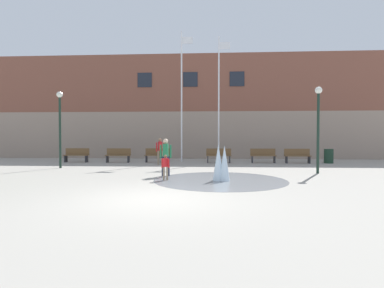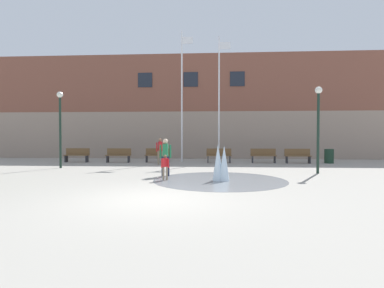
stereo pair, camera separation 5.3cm
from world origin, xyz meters
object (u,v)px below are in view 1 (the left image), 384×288
child_in_fountain (165,165)px  trash_can (329,156)px  flagpole_right (219,96)px  park_bench_left_of_flagpoles (118,155)px  park_bench_near_trashcan (297,156)px  park_bench_center (219,155)px  park_bench_under_right_flagpole (263,155)px  adult_near_bench (166,154)px  park_bench_under_left_flagpole (157,155)px  park_bench_far_left (77,155)px  flagpole_left (182,93)px  lamp_post_left_lane (60,119)px  lamp_post_right_lane (318,117)px  adult_watching (160,149)px

child_in_fountain → trash_can: bearing=-17.3°
child_in_fountain → flagpole_right: (2.31, 8.67, 3.84)m
park_bench_left_of_flagpoles → park_bench_near_trashcan: (11.49, 0.11, 0.00)m
park_bench_near_trashcan → park_bench_center: bearing=179.2°
park_bench_under_right_flagpole → adult_near_bench: 8.57m
park_bench_center → park_bench_under_left_flagpole: bearing=179.2°
park_bench_under_right_flagpole → child_in_fountain: size_ratio=1.62×
park_bench_far_left → child_in_fountain: size_ratio=1.62×
flagpole_left → park_bench_near_trashcan: bearing=-6.4°
park_bench_far_left → park_bench_under_right_flagpole: bearing=0.9°
lamp_post_left_lane → park_bench_under_right_flagpole: bearing=18.7°
park_bench_left_of_flagpoles → park_bench_under_left_flagpole: bearing=5.5°
flagpole_right → lamp_post_left_lane: flagpole_right is taller
adult_near_bench → trash_can: adult_near_bench is taller
park_bench_center → park_bench_under_right_flagpole: bearing=0.7°
park_bench_center → lamp_post_right_lane: size_ratio=0.41×
flagpole_right → park_bench_near_trashcan: bearing=-9.6°
lamp_post_left_lane → flagpole_right: bearing=28.0°
park_bench_left_of_flagpoles → lamp_post_left_lane: size_ratio=0.39×
park_bench_center → park_bench_far_left: bearing=-179.0°
park_bench_under_right_flagpole → flagpole_left: 6.75m
adult_near_bench → lamp_post_left_lane: bearing=64.8°
child_in_fountain → flagpole_left: (-0.17, 8.67, 4.04)m
park_bench_center → child_in_fountain: child_in_fountain is taller
park_bench_center → adult_watching: size_ratio=1.01×
park_bench_under_left_flagpole → flagpole_right: size_ratio=0.19×
adult_watching → park_bench_left_of_flagpoles: bearing=46.4°
child_in_fountain → flagpole_right: 9.76m
park_bench_left_of_flagpoles → flagpole_right: bearing=8.1°
park_bench_near_trashcan → flagpole_left: flagpole_left is taller
flagpole_right → lamp_post_right_lane: flagpole_right is taller
park_bench_left_of_flagpoles → adult_near_bench: adult_near_bench is taller
lamp_post_left_lane → park_bench_far_left: bearing=102.1°
park_bench_under_left_flagpole → adult_watching: adult_watching is taller
park_bench_left_of_flagpoles → park_bench_center: size_ratio=1.00×
park_bench_under_left_flagpole → adult_watching: (0.46, -1.60, 0.45)m
park_bench_far_left → flagpole_left: size_ratio=0.18×
adult_watching → flagpole_left: flagpole_left is taller
lamp_post_right_lane → park_bench_center: bearing=129.0°
child_in_fountain → lamp_post_right_lane: bearing=-37.1°
park_bench_left_of_flagpoles → park_bench_far_left: bearing=179.5°
adult_near_bench → flagpole_right: size_ratio=0.19×
park_bench_center → adult_watching: 3.89m
trash_can → lamp_post_right_lane: bearing=-115.5°
park_bench_near_trashcan → trash_can: park_bench_near_trashcan is taller
flagpole_left → lamp_post_left_lane: bearing=-143.2°
lamp_post_right_lane → trash_can: lamp_post_right_lane is taller
park_bench_near_trashcan → lamp_post_left_lane: 14.18m
park_bench_under_left_flagpole → lamp_post_right_lane: (8.36, -5.43, 2.09)m
adult_watching → child_in_fountain: adult_watching is taller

